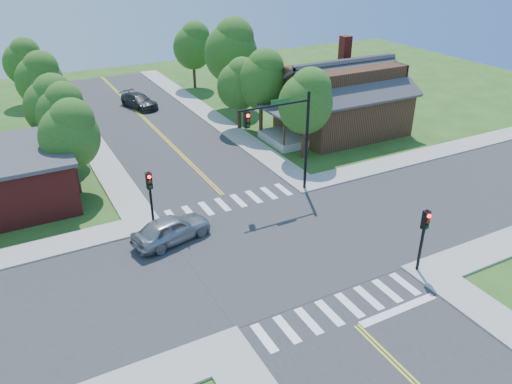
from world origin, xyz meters
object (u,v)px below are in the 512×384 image
signal_mast_ne (286,129)px  car_dgrey (139,101)px  signal_pole_se (424,229)px  signal_pole_nw (150,189)px  car_silver (171,229)px  house_ne (342,96)px

signal_mast_ne → car_dgrey: bearing=97.7°
signal_pole_se → signal_pole_nw: size_ratio=1.00×
signal_mast_ne → signal_pole_se: bearing=-81.4°
signal_pole_se → car_silver: size_ratio=0.74×
signal_pole_se → house_ne: bearing=64.4°
signal_pole_se → house_ne: 22.03m
signal_mast_ne → house_ne: bearing=37.7°
signal_pole_nw → car_dgrey: (6.21, 24.42, -1.94)m
signal_mast_ne → signal_pole_nw: bearing=-179.9°
signal_pole_nw → car_silver: 2.82m
car_dgrey → house_ne: bearing=-64.4°
signal_pole_se → car_silver: signal_pole_se is taller
signal_pole_nw → car_dgrey: 25.27m
car_dgrey → signal_pole_se: bearing=-99.0°
house_ne → car_silver: house_ne is taller
signal_pole_se → signal_pole_nw: (-11.20, 11.20, 0.00)m
signal_mast_ne → car_silver: size_ratio=1.41×
signal_mast_ne → car_silver: signal_mast_ne is taller
house_ne → signal_pole_nw: bearing=-157.3°
signal_pole_se → car_dgrey: 36.02m
car_silver → car_dgrey: bearing=-25.4°
signal_mast_ne → signal_pole_se: (1.69, -11.21, -2.19)m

